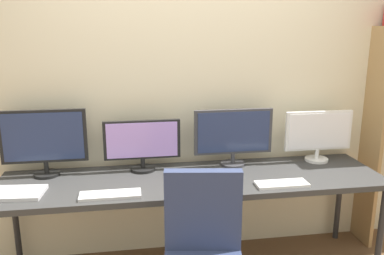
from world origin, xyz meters
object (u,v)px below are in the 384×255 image
(monitor_center_left, at_px, (142,143))
(monitor_center_right, at_px, (233,135))
(monitor_far_left, at_px, (44,140))
(laptop_closed, at_px, (18,193))
(desk, at_px, (193,184))
(monitor_far_right, at_px, (318,134))
(keyboard_right, at_px, (282,184))
(computer_mouse, at_px, (197,186))
(keyboard_left, at_px, (110,195))

(monitor_center_left, xyz_separation_m, monitor_center_right, (0.68, 0.00, 0.03))
(monitor_far_left, bearing_deg, laptop_closed, -109.97)
(desk, xyz_separation_m, monitor_far_right, (1.02, 0.21, 0.26))
(monitor_center_left, bearing_deg, keyboard_right, -26.20)
(keyboard_right, bearing_deg, monitor_center_left, 153.80)
(monitor_center_left, xyz_separation_m, computer_mouse, (0.33, -0.41, -0.19))
(desk, height_order, keyboard_left, keyboard_left)
(monitor_center_left, relative_size, monitor_center_right, 0.93)
(desk, relative_size, monitor_center_right, 4.51)
(desk, xyz_separation_m, monitor_center_left, (-0.34, 0.21, 0.25))
(monitor_far_left, bearing_deg, monitor_center_left, -0.01)
(computer_mouse, bearing_deg, desk, 88.62)
(desk, distance_m, monitor_far_left, 1.08)
(keyboard_left, distance_m, computer_mouse, 0.56)
(monitor_center_left, bearing_deg, keyboard_left, -116.56)
(monitor_center_left, bearing_deg, monitor_center_right, 0.00)
(monitor_center_right, relative_size, keyboard_left, 1.56)
(monitor_center_right, xyz_separation_m, keyboard_left, (-0.90, -0.44, -0.23))
(monitor_far_right, bearing_deg, keyboard_left, -164.33)
(keyboard_left, bearing_deg, keyboard_right, 0.00)
(desk, height_order, monitor_center_right, monitor_center_right)
(desk, height_order, monitor_far_left, monitor_far_left)
(monitor_far_left, bearing_deg, monitor_far_right, -0.00)
(desk, distance_m, monitor_center_right, 0.49)
(monitor_far_left, bearing_deg, keyboard_right, -15.67)
(monitor_far_right, bearing_deg, monitor_center_right, 180.00)
(monitor_center_right, bearing_deg, desk, -147.93)
(monitor_far_left, distance_m, monitor_center_left, 0.68)
(computer_mouse, bearing_deg, laptop_closed, 175.90)
(monitor_far_left, relative_size, keyboard_right, 1.68)
(monitor_center_left, height_order, monitor_far_right, monitor_far_right)
(keyboard_right, bearing_deg, keyboard_left, 180.00)
(monitor_center_left, distance_m, laptop_closed, 0.88)
(keyboard_right, height_order, laptop_closed, laptop_closed)
(keyboard_left, relative_size, computer_mouse, 3.96)
(keyboard_left, xyz_separation_m, keyboard_right, (1.12, 0.00, 0.00))
(monitor_far_right, xyz_separation_m, computer_mouse, (-1.02, -0.41, -0.20))
(desk, height_order, laptop_closed, laptop_closed)
(monitor_far_right, distance_m, keyboard_left, 1.65)
(monitor_center_left, xyz_separation_m, monitor_far_right, (1.36, 0.00, 0.01))
(desk, distance_m, monitor_far_right, 1.07)
(desk, height_order, monitor_far_right, monitor_far_right)
(monitor_center_right, distance_m, keyboard_right, 0.55)
(monitor_center_right, bearing_deg, monitor_far_left, 180.00)
(monitor_center_right, xyz_separation_m, laptop_closed, (-1.47, -0.33, -0.23))
(monitor_center_right, xyz_separation_m, computer_mouse, (-0.34, -0.41, -0.22))
(desk, distance_m, keyboard_left, 0.61)
(monitor_center_right, bearing_deg, computer_mouse, -130.08)
(desk, bearing_deg, monitor_center_left, 147.94)
(desk, xyz_separation_m, monitor_center_right, (0.34, 0.21, 0.29))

